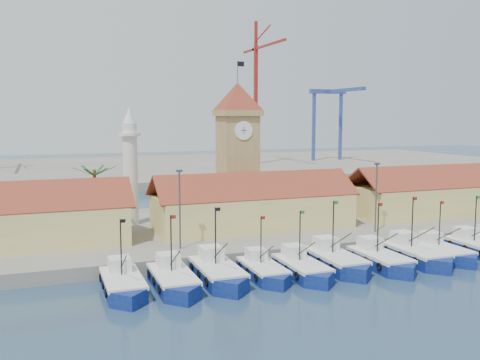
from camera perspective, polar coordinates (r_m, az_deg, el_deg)
name	(u,v)px	position (r m, az deg, el deg)	size (l,w,h in m)	color
ground	(326,281)	(55.40, 9.11, -10.56)	(400.00, 400.00, 0.00)	navy
quay	(242,227)	(76.34, 0.25, -5.06)	(140.00, 32.00, 1.50)	gray
terminal	(140,169)	(158.92, -10.66, 1.12)	(240.00, 80.00, 2.00)	gray
boat_0	(123,286)	(51.93, -12.35, -10.95)	(3.53, 9.66, 7.31)	navy
boat_1	(174,282)	(52.26, -7.07, -10.70)	(3.60, 9.88, 7.47)	navy
boat_2	(219,274)	(53.99, -2.30, -10.04)	(3.79, 10.38, 7.86)	navy
boat_3	(264,272)	(55.29, 2.56, -9.76)	(3.22, 8.83, 6.68)	navy
boat_4	(303,270)	(56.22, 6.76, -9.47)	(3.45, 9.46, 7.16)	navy
boat_5	(337,262)	(59.17, 10.30, -8.63)	(3.77, 10.33, 7.82)	navy
boat_6	(382,261)	(60.87, 14.89, -8.35)	(3.60, 9.86, 7.46)	navy
boat_7	(416,256)	(64.05, 18.31, -7.68)	(3.78, 10.35, 7.83)	navy
boat_8	(444,253)	(66.72, 20.90, -7.28)	(3.40, 9.33, 7.06)	navy
boat_9	(480,249)	(70.04, 24.19, -6.74)	(3.59, 9.84, 7.45)	navy
hall_center	(253,209)	(72.06, 1.36, -3.15)	(27.04, 10.13, 7.61)	#E2D57C
hall_right	(444,197)	(88.82, 20.95, -1.71)	(31.20, 10.13, 7.61)	#E2D57C
clock_tower	(237,148)	(76.71, -0.27, 3.45)	(5.80, 5.80, 22.70)	tan
minaret	(130,165)	(75.13, -11.62, 1.54)	(3.00, 3.00, 16.30)	silver
palm_tree	(95,194)	(72.97, -15.20, -1.47)	(5.60, 5.03, 8.39)	brown
lamp_posts	(281,200)	(64.59, 4.39, -2.10)	(80.70, 0.25, 9.03)	#3F3F44
crane_red_right	(257,86)	(161.92, 1.84, 9.98)	(1.00, 30.75, 42.47)	maroon
gantry	(333,105)	(176.29, 9.87, 7.88)	(13.00, 22.00, 23.20)	#314497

